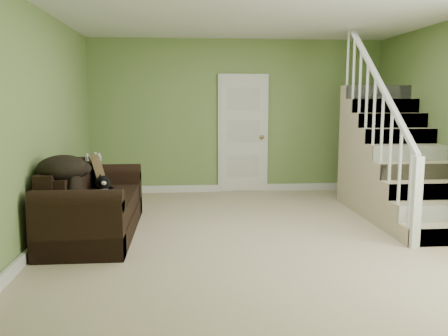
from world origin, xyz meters
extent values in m
cube|color=tan|center=(0.00, 0.00, 0.00)|extent=(5.00, 5.50, 0.01)
cube|color=white|center=(0.00, 0.00, 2.60)|extent=(5.00, 5.50, 0.01)
cube|color=#74924E|center=(0.00, 2.75, 1.30)|extent=(5.00, 0.04, 2.60)
cube|color=#74924E|center=(0.00, -2.75, 1.30)|extent=(5.00, 0.04, 2.60)
cube|color=#74924E|center=(-2.50, 0.00, 1.30)|extent=(0.04, 5.50, 2.60)
cube|color=white|center=(0.00, 2.72, 0.06)|extent=(5.00, 0.04, 0.12)
cube|color=white|center=(-2.47, 0.00, 0.06)|extent=(0.04, 5.50, 0.12)
cube|color=white|center=(0.10, 2.71, 1.01)|extent=(0.86, 0.05, 2.02)
cube|color=white|center=(0.10, 2.69, 1.00)|extent=(0.78, 0.04, 1.96)
sphere|color=olive|center=(0.42, 2.65, 0.95)|extent=(0.07, 0.07, 0.07)
cube|color=tan|center=(2.00, -0.46, 0.10)|extent=(1.00, 0.27, 0.20)
cylinder|color=white|center=(1.55, -0.46, 0.65)|extent=(0.04, 0.04, 0.90)
cube|color=tan|center=(2.00, -0.19, 0.20)|extent=(1.00, 0.27, 0.40)
cylinder|color=white|center=(1.55, -0.19, 0.85)|extent=(0.04, 0.04, 0.90)
cube|color=tan|center=(2.00, 0.08, 0.30)|extent=(1.00, 0.27, 0.60)
cylinder|color=white|center=(1.55, 0.08, 1.05)|extent=(0.04, 0.04, 0.90)
cube|color=tan|center=(2.00, 0.35, 0.40)|extent=(1.00, 0.27, 0.80)
cylinder|color=white|center=(1.55, 0.35, 1.25)|extent=(0.04, 0.04, 0.90)
cube|color=tan|center=(2.00, 0.62, 0.50)|extent=(1.00, 0.27, 1.00)
cylinder|color=white|center=(1.55, 0.62, 1.45)|extent=(0.04, 0.04, 0.90)
cube|color=tan|center=(2.00, 0.89, 0.60)|extent=(1.00, 0.27, 1.20)
cylinder|color=white|center=(1.55, 0.89, 1.65)|extent=(0.04, 0.04, 0.90)
cube|color=tan|center=(2.00, 1.16, 0.70)|extent=(1.00, 0.27, 1.40)
cylinder|color=white|center=(1.55, 1.16, 1.85)|extent=(0.04, 0.04, 0.90)
cube|color=tan|center=(2.00, 1.43, 0.80)|extent=(1.00, 0.27, 1.60)
cylinder|color=white|center=(1.55, 1.43, 2.05)|extent=(0.04, 0.04, 0.90)
cube|color=tan|center=(2.00, 1.70, 0.90)|extent=(1.00, 0.27, 1.80)
cylinder|color=white|center=(1.55, 1.70, 2.25)|extent=(0.04, 0.04, 0.90)
cube|color=white|center=(1.55, -0.62, 0.50)|extent=(0.09, 0.09, 1.00)
cube|color=white|center=(1.55, 0.62, 1.90)|extent=(0.06, 2.46, 1.84)
cube|color=black|center=(-1.97, 0.22, 0.12)|extent=(0.91, 2.11, 0.24)
cube|color=black|center=(-1.87, 0.22, 0.34)|extent=(0.69, 1.59, 0.21)
cube|color=black|center=(-1.97, -0.71, 0.30)|extent=(0.91, 0.24, 0.59)
cube|color=black|center=(-1.97, 1.16, 0.30)|extent=(0.91, 0.24, 0.59)
cylinder|color=black|center=(-1.97, -0.71, 0.59)|extent=(0.91, 0.24, 0.24)
cylinder|color=black|center=(-1.97, 1.16, 0.59)|extent=(0.91, 0.24, 0.24)
cube|color=black|center=(-2.33, 0.22, 0.53)|extent=(0.19, 1.63, 0.60)
cube|color=black|center=(-2.18, 0.22, 0.61)|extent=(0.13, 1.57, 0.34)
cube|color=black|center=(-2.17, 1.32, 0.31)|extent=(0.60, 0.60, 0.62)
cylinder|color=silver|center=(-2.25, 1.26, 0.72)|extent=(0.06, 0.06, 0.20)
cylinder|color=#2F72B7|center=(-2.25, 1.26, 0.72)|extent=(0.07, 0.07, 0.05)
cylinder|color=white|center=(-2.25, 1.26, 0.83)|extent=(0.03, 0.03, 0.03)
cylinder|color=silver|center=(-2.10, 1.30, 0.72)|extent=(0.06, 0.06, 0.20)
cylinder|color=#2F72B7|center=(-2.10, 1.30, 0.72)|extent=(0.07, 0.07, 0.05)
cylinder|color=white|center=(-2.10, 1.30, 0.83)|extent=(0.03, 0.03, 0.03)
cylinder|color=silver|center=(-2.17, 1.43, 0.72)|extent=(0.06, 0.06, 0.20)
cylinder|color=#2F72B7|center=(-2.17, 1.43, 0.72)|extent=(0.07, 0.07, 0.05)
cylinder|color=white|center=(-2.17, 1.43, 0.83)|extent=(0.03, 0.03, 0.03)
ellipsoid|color=black|center=(-1.94, 0.61, 0.54)|extent=(0.26, 0.38, 0.19)
ellipsoid|color=white|center=(-1.94, 0.53, 0.51)|extent=(0.14, 0.16, 0.10)
sphere|color=black|center=(-1.94, 0.43, 0.61)|extent=(0.15, 0.15, 0.13)
ellipsoid|color=white|center=(-1.94, 0.38, 0.59)|extent=(0.07, 0.06, 0.06)
cone|color=black|center=(-1.97, 0.45, 0.67)|extent=(0.05, 0.06, 0.06)
cone|color=black|center=(-1.91, 0.45, 0.67)|extent=(0.05, 0.06, 0.06)
cylinder|color=black|center=(-1.85, 0.74, 0.47)|extent=(0.15, 0.25, 0.03)
ellipsoid|color=yellow|center=(-1.78, -0.18, 0.48)|extent=(0.06, 0.19, 0.05)
cube|color=#543421|center=(-2.04, 0.92, 0.63)|extent=(0.33, 0.49, 0.46)
ellipsoid|color=black|center=(-2.22, -0.21, 0.86)|extent=(0.63, 0.75, 0.28)
camera|label=1|loc=(-0.91, -5.37, 1.59)|focal=38.00mm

